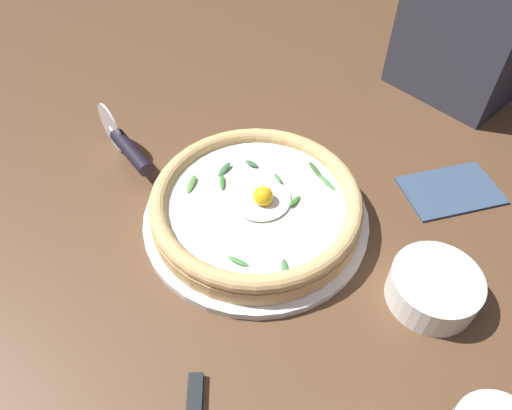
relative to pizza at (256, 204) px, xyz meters
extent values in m
cube|color=brown|center=(0.01, 0.03, -0.05)|extent=(2.40, 2.40, 0.03)
cylinder|color=white|center=(0.00, 0.00, -0.03)|extent=(0.31, 0.31, 0.01)
cylinder|color=tan|center=(0.00, 0.00, -0.01)|extent=(0.29, 0.29, 0.02)
torus|color=tan|center=(0.00, 0.00, 0.01)|extent=(0.29, 0.29, 0.02)
cylinder|color=silver|center=(0.00, 0.00, 0.00)|extent=(0.24, 0.24, 0.00)
ellipsoid|color=white|center=(-0.01, 0.01, 0.01)|extent=(0.08, 0.08, 0.01)
sphere|color=yellow|center=(0.00, 0.01, 0.02)|extent=(0.03, 0.03, 0.03)
ellipsoid|color=#3D7C2B|center=(-0.03, 0.04, 0.01)|extent=(0.03, 0.01, 0.01)
ellipsoid|color=#376A3F|center=(-0.05, -0.05, 0.01)|extent=(0.01, 0.02, 0.01)
ellipsoid|color=#4F8838|center=(0.04, -0.08, 0.01)|extent=(0.03, 0.02, 0.01)
ellipsoid|color=#4B9449|center=(-0.09, 0.05, 0.01)|extent=(0.01, 0.03, 0.01)
ellipsoid|color=#4A884E|center=(0.05, 0.10, 0.01)|extent=(0.02, 0.02, 0.01)
ellipsoid|color=#377C2F|center=(0.01, -0.06, 0.01)|extent=(0.02, 0.02, 0.01)
ellipsoid|color=#355D2B|center=(-0.10, 0.02, 0.01)|extent=(0.02, 0.03, 0.01)
ellipsoid|color=#2E5F32|center=(-0.01, -0.07, 0.01)|extent=(0.03, 0.01, 0.01)
ellipsoid|color=#408D40|center=(-0.05, -0.01, 0.01)|extent=(0.02, 0.03, 0.01)
ellipsoid|color=#4B984C|center=(0.09, 0.06, 0.01)|extent=(0.02, 0.03, 0.01)
cylinder|color=white|center=(-0.06, 0.24, -0.01)|extent=(0.11, 0.11, 0.04)
cylinder|color=silver|center=(0.05, -0.27, 0.01)|extent=(0.01, 0.08, 0.08)
cylinder|color=silver|center=(0.05, -0.26, 0.01)|extent=(0.01, 0.02, 0.01)
cylinder|color=black|center=(0.06, -0.20, 0.01)|extent=(0.04, 0.10, 0.02)
cube|color=#344761|center=(-0.24, 0.17, -0.03)|extent=(0.17, 0.15, 0.01)
camera|label=1|loc=(0.30, 0.30, 0.48)|focal=33.02mm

